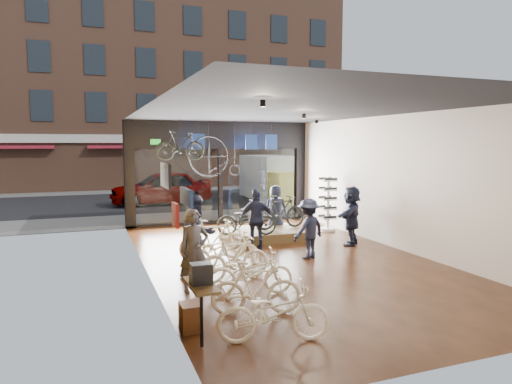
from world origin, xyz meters
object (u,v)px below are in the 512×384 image
floor_bike_2 (250,273)px  floor_bike_4 (222,251)px  floor_bike_1 (256,288)px  customer_0 (194,250)px  display_platform (264,234)px  street_car (161,188)px  floor_bike_0 (274,313)px  customer_4 (276,209)px  customer_5 (351,216)px  hung_bike (180,145)px  display_bike_right (248,214)px  sunglasses_rack (328,204)px  floor_bike_3 (234,258)px  customer_3 (309,229)px  box_truck (277,179)px  display_bike_left (247,220)px  penny_farthing (217,158)px  customer_2 (257,219)px  display_bike_mid (281,212)px  floor_bike_5 (214,240)px  customer_1 (198,236)px

floor_bike_2 → floor_bike_4: floor_bike_4 is taller
floor_bike_1 → customer_0: customer_0 is taller
floor_bike_4 → display_platform: bearing=-39.7°
street_car → floor_bike_4: bearing=-2.5°
floor_bike_0 → customer_4: bearing=-8.7°
customer_5 → hung_bike: 5.87m
floor_bike_0 → customer_0: 2.86m
display_bike_right → sunglasses_rack: (2.85, -0.15, 0.22)m
sunglasses_rack → floor_bike_3: bearing=-137.0°
floor_bike_4 → display_bike_right: bearing=-31.1°
customer_0 → customer_3: bearing=19.9°
box_truck → display_bike_left: bearing=-118.1°
customer_5 → penny_farthing: penny_farthing is taller
customer_2 → display_bike_mid: bearing=-123.4°
box_truck → display_bike_right: 8.96m
floor_bike_5 → customer_0: 2.51m
floor_bike_4 → display_bike_mid: display_bike_mid is taller
box_truck → penny_farthing: penny_farthing is taller
box_truck → hung_bike: (-6.32, -6.80, 1.75)m
display_bike_right → customer_4: customer_4 is taller
floor_bike_1 → floor_bike_2: size_ratio=0.93×
penny_farthing → floor_bike_0: bearing=-100.6°
floor_bike_2 → customer_2: bearing=-12.3°
customer_0 → customer_5: customer_5 is taller
street_car → customer_4: size_ratio=3.02×
customer_2 → penny_farthing: 3.72m
floor_bike_1 → customer_4: (3.18, 6.62, 0.33)m
display_platform → display_bike_right: size_ratio=1.52×
floor_bike_1 → floor_bike_2: (0.25, 1.01, -0.03)m
floor_bike_0 → floor_bike_2: bearing=4.1°
floor_bike_5 → customer_3: bearing=-102.9°
box_truck → floor_bike_0: size_ratio=3.50×
floor_bike_1 → sunglasses_rack: size_ratio=0.85×
hung_bike → customer_0: bearing=173.8°
display_platform → penny_farthing: penny_farthing is taller
display_platform → sunglasses_rack: (2.54, 0.49, 0.78)m
penny_farthing → floor_bike_1: bearing=-101.1°
floor_bike_3 → penny_farthing: penny_farthing is taller
floor_bike_0 → floor_bike_3: 3.17m
display_bike_left → penny_farthing: size_ratio=0.99×
sunglasses_rack → display_bike_left: bearing=-161.3°
display_bike_mid → customer_4: customer_4 is taller
street_car → display_bike_right: (1.40, -8.81, -0.12)m
floor_bike_1 → customer_3: 4.18m
display_bike_left → customer_3: (0.98, -2.07, 0.03)m
floor_bike_0 → customer_3: customer_3 is taller
sunglasses_rack → hung_bike: 5.33m
customer_4 → floor_bike_3: bearing=71.0°
floor_bike_1 → customer_1: 2.71m
customer_0 → customer_4: bearing=46.9°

